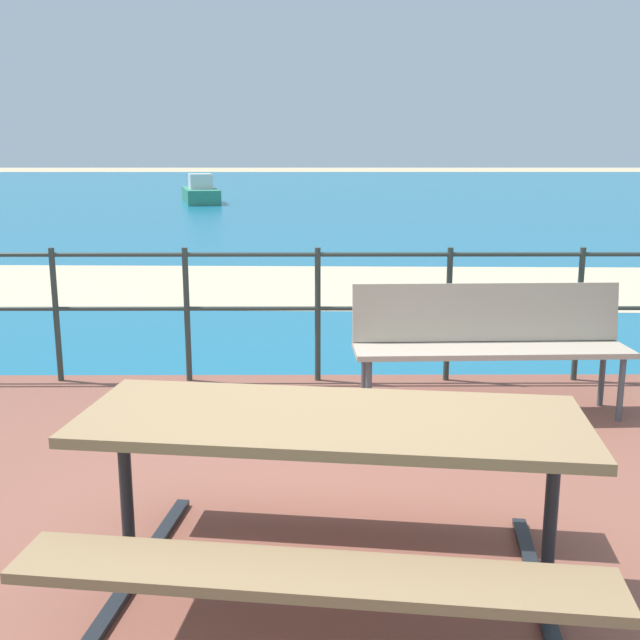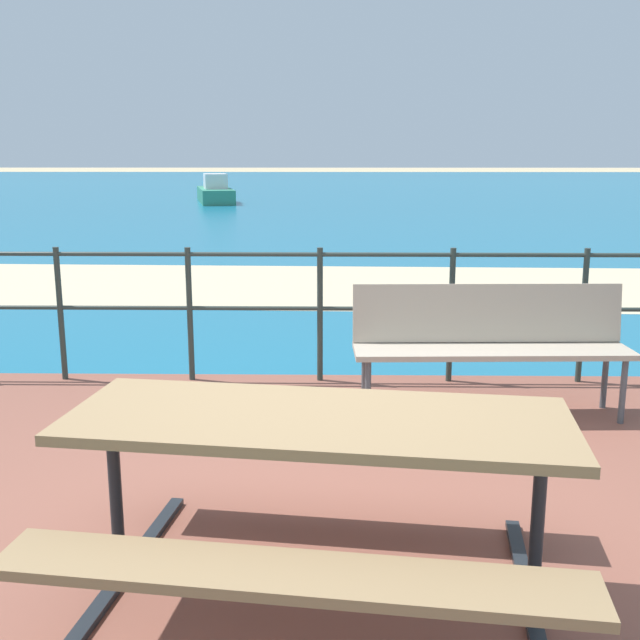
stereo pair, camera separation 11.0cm
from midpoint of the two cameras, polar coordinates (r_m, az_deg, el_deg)
The scene contains 8 objects.
ground_plane at distance 3.50m, azimuth 0.20°, elevation -17.36°, with size 240.00×240.00×0.00m, color tan.
patio_paving at distance 3.49m, azimuth 0.20°, elevation -16.93°, with size 6.40×5.20×0.06m, color brown.
sea_water at distance 43.08m, azimuth 0.97°, elevation 10.03°, with size 90.00×90.00×0.01m, color #196B8E.
beach_strip at distance 10.29m, azimuth 0.76°, elevation 2.66°, with size 54.00×3.56×0.01m, color beige.
picnic_table at distance 2.83m, azimuth 0.98°, elevation -10.69°, with size 2.01×1.62×0.75m.
park_bench at distance 5.05m, azimuth 13.41°, elevation -1.19°, with size 1.80×0.48×0.85m.
railing_fence at distance 5.60m, azimuth 0.56°, elevation 1.56°, with size 5.94×0.04×1.02m.
boat_near at distance 29.64m, azimuth -7.90°, elevation 9.61°, with size 2.19×5.35×1.09m.
Camera 2 is at (0.10, -3.04, 1.74)m, focal length 42.01 mm.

